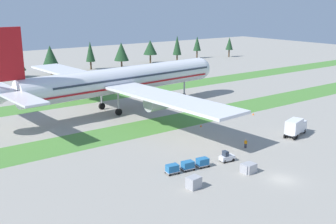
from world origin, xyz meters
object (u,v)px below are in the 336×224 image
cargo_dolly_second (188,165)px  catering_truck (296,126)px  baggage_tug (227,157)px  uld_container_2 (249,168)px  uld_container_1 (248,168)px  airliner (117,80)px  cargo_dolly_lead (202,162)px  taxiway_marker_1 (253,114)px  ground_crew_marshaller (246,143)px  cargo_dolly_third (172,168)px  taxiway_marker_0 (201,126)px  uld_container_0 (194,182)px

cargo_dolly_second → catering_truck: (29.36, 1.01, 1.03)m
baggage_tug → uld_container_2: 5.64m
uld_container_1 → airliner: bearing=87.5°
airliner → cargo_dolly_lead: airliner is taller
catering_truck → taxiway_marker_1: size_ratio=14.20×
cargo_dolly_lead → ground_crew_marshaller: size_ratio=1.36×
baggage_tug → taxiway_marker_1: size_ratio=5.32×
cargo_dolly_third → taxiway_marker_0: 26.52m
cargo_dolly_second → uld_container_1: bearing=55.9°
catering_truck → uld_container_0: 33.47m
cargo_dolly_lead → taxiway_marker_0: size_ratio=4.83×
airliner → uld_container_2: airliner is taller
uld_container_1 → uld_container_2: 0.29m
ground_crew_marshaller → taxiway_marker_0: (2.05, 15.37, -0.70)m
uld_container_1 → cargo_dolly_second: bearing=138.6°
uld_container_0 → airliner: bearing=74.4°
ground_crew_marshaller → taxiway_marker_0: size_ratio=3.54×
airliner → catering_truck: size_ratio=10.87×
uld_container_0 → uld_container_2: bearing=-5.0°
airliner → baggage_tug: bearing=-6.8°
cargo_dolly_third → catering_truck: size_ratio=0.32×
taxiway_marker_1 → airliner: bearing=137.2°
ground_crew_marshaller → uld_container_0: uld_container_0 is taller
ground_crew_marshaller → taxiway_marker_0: bearing=132.3°
cargo_dolly_third → taxiway_marker_0: bearing=136.6°
airliner → taxiway_marker_1: airliner is taller
cargo_dolly_lead → taxiway_marker_0: 22.93m
taxiway_marker_1 → ground_crew_marshaller: bearing=-141.0°
catering_truck → ground_crew_marshaller: catering_truck is taller
taxiway_marker_0 → ground_crew_marshaller: bearing=-97.6°
cargo_dolly_second → uld_container_0: (-3.42, -5.67, -0.04)m
taxiway_marker_0 → catering_truck: bearing=-54.0°
airliner → taxiway_marker_0: bearing=15.0°
airliner → uld_container_2: size_ratio=39.78×
cargo_dolly_lead → uld_container_2: cargo_dolly_lead is taller
uld_container_0 → cargo_dolly_second: bearing=58.9°
catering_truck → uld_container_1: size_ratio=3.66×
cargo_dolly_third → uld_container_1: cargo_dolly_third is taller
uld_container_2 → ground_crew_marshaller: bearing=46.4°
cargo_dolly_lead → cargo_dolly_second: bearing=-90.0°
taxiway_marker_1 → uld_container_0: bearing=-148.9°
uld_container_0 → uld_container_1: 10.73m
ground_crew_marshaller → uld_container_1: bearing=-85.1°
baggage_tug → cargo_dolly_second: 7.93m
cargo_dolly_lead → ground_crew_marshaller: (12.67, 2.20, 0.03)m
cargo_dolly_lead → baggage_tug: bearing=90.0°
uld_container_1 → taxiway_marker_1: bearing=41.0°
cargo_dolly_second → uld_container_2: bearing=55.8°
cargo_dolly_second → uld_container_2: (7.50, -6.62, -0.15)m
cargo_dolly_second → ground_crew_marshaller: 15.66m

